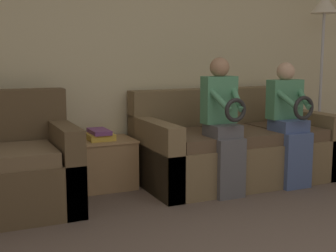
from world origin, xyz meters
The scene contains 7 objects.
wall_back centered at (0.00, 3.15, 1.27)m, with size 7.94×0.06×2.55m.
couch_main centered at (0.85, 2.63, 0.31)m, with size 1.90×0.98×0.88m.
child_left_seated centered at (0.49, 2.23, 0.66)m, with size 0.31×0.38×1.21m.
child_right_seated centered at (1.21, 2.22, 0.63)m, with size 0.34×0.38×1.16m.
side_shelf centered at (-0.44, 2.87, 0.24)m, with size 0.62×0.46×0.46m.
book_stack centered at (-0.44, 2.86, 0.50)m, with size 0.23×0.30×0.10m.
floor_lamp centered at (2.06, 2.77, 1.55)m, with size 0.30×0.30×1.87m.
Camera 1 is at (-1.62, -1.25, 1.24)m, focal length 50.00 mm.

